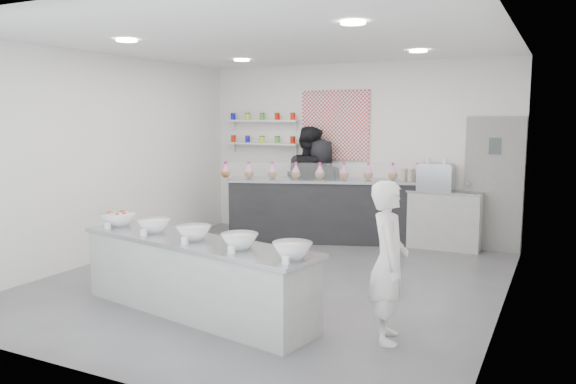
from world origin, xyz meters
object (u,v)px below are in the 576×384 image
Objects in this scene: back_bar at (331,211)px; espresso_machine at (436,178)px; staff_left at (309,182)px; prep_counter at (195,277)px; staff_right at (321,189)px; woman_prep at (388,262)px; espresso_ledge at (440,220)px.

back_bar is 1.79m from espresso_machine.
espresso_machine is 0.28× the size of staff_left.
prep_counter is at bearing 105.69° from staff_left.
staff_right is (-1.94, -0.08, -0.28)m from espresso_machine.
staff_right reaches higher than espresso_machine.
staff_right is (-0.29, 4.13, 0.46)m from prep_counter.
espresso_machine is (1.65, 0.33, 0.60)m from back_bar.
back_bar is at bearing 9.32° from woman_prep.
woman_prep is at bearing -84.16° from espresso_machine.
woman_prep is at bearing 102.47° from staff_right.
woman_prep is at bearing -85.48° from espresso_ledge.
espresso_ledge is at bearing -169.67° from staff_left.
espresso_ledge is 4.03m from woman_prep.
espresso_machine reaches higher than prep_counter.
staff_right is (0.24, 0.00, -0.11)m from staff_left.
espresso_machine is (1.65, 4.21, 0.73)m from prep_counter.
woman_prep is at bearing 131.73° from staff_left.
staff_left is at bearing -177.87° from espresso_machine.
woman_prep is (0.32, -4.01, 0.30)m from espresso_ledge.
espresso_ledge is 0.82× the size of woman_prep.
staff_right is at bearing 119.48° from back_bar.
back_bar is at bearing 163.18° from staff_left.
staff_left reaches higher than espresso_machine.
staff_left is 1.12× the size of staff_right.
espresso_ledge is 0.68m from espresso_machine.
back_bar reaches higher than prep_counter.
back_bar reaches higher than espresso_ledge.
prep_counter is 5.45× the size of espresso_machine.
staff_right reaches higher than woman_prep.
staff_right is (-2.35, 3.92, 0.10)m from woman_prep.
staff_right is at bearing -177.72° from espresso_ledge.
espresso_machine is 4.04m from woman_prep.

